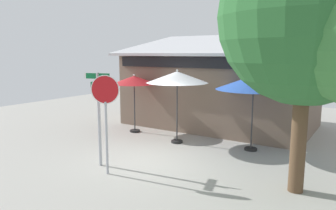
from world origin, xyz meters
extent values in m
cube|color=#9E9B93|center=(0.00, 0.00, -0.05)|extent=(28.00, 28.00, 0.10)
cube|color=#705B4C|center=(-0.25, 5.94, 1.67)|extent=(8.20, 4.78, 3.34)
cube|color=silver|center=(-0.25, 5.79, 3.79)|extent=(8.70, 5.41, 1.09)
cube|color=black|center=(-0.25, 3.50, 2.99)|extent=(7.60, 0.16, 0.44)
cylinder|color=#A8AAB2|center=(-0.93, -1.23, 1.40)|extent=(0.09, 0.09, 2.81)
cube|color=#116B38|center=(-0.93, -1.23, 2.71)|extent=(0.74, 0.23, 0.16)
cube|color=#116B38|center=(-0.93, -1.23, 2.49)|extent=(0.23, 0.74, 0.16)
cube|color=white|center=(-1.32, -1.33, 2.71)|extent=(0.07, 0.05, 0.16)
cylinder|color=#A8AAB2|center=(-0.27, -1.62, 1.03)|extent=(0.07, 0.07, 2.06)
cylinder|color=white|center=(-0.27, -1.62, 2.39)|extent=(0.71, 0.37, 0.79)
cylinder|color=red|center=(-0.27, -1.62, 2.39)|extent=(0.67, 0.36, 0.74)
cylinder|color=black|center=(-2.70, 2.61, 0.04)|extent=(0.44, 0.44, 0.08)
cylinder|color=#333335|center=(-2.70, 2.61, 1.06)|extent=(0.05, 0.05, 2.13)
cone|color=#B21E23|center=(-2.70, 2.61, 2.25)|extent=(1.94, 1.94, 0.35)
sphere|color=silver|center=(-2.70, 2.61, 2.45)|extent=(0.08, 0.08, 0.08)
cylinder|color=black|center=(-0.30, 2.16, 0.04)|extent=(0.44, 0.44, 0.08)
cylinder|color=#333335|center=(-0.30, 2.16, 1.17)|extent=(0.05, 0.05, 2.33)
cone|color=white|center=(-0.30, 2.16, 2.49)|extent=(2.29, 2.29, 0.42)
sphere|color=silver|center=(-0.30, 2.16, 2.73)|extent=(0.08, 0.08, 0.08)
cylinder|color=black|center=(2.38, 2.76, 0.04)|extent=(0.44, 0.44, 0.08)
cylinder|color=#333335|center=(2.38, 2.76, 1.09)|extent=(0.05, 0.05, 2.19)
cone|color=#2D56B7|center=(2.38, 2.76, 2.38)|extent=(2.56, 2.56, 0.48)
sphere|color=silver|center=(2.38, 2.76, 2.65)|extent=(0.08, 0.08, 0.08)
cylinder|color=brown|center=(4.41, 0.07, 1.33)|extent=(0.36, 0.36, 2.65)
sphere|color=#28602D|center=(4.41, 0.07, 4.17)|extent=(4.04, 4.04, 4.04)
camera|label=1|loc=(5.83, -7.86, 3.36)|focal=34.11mm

